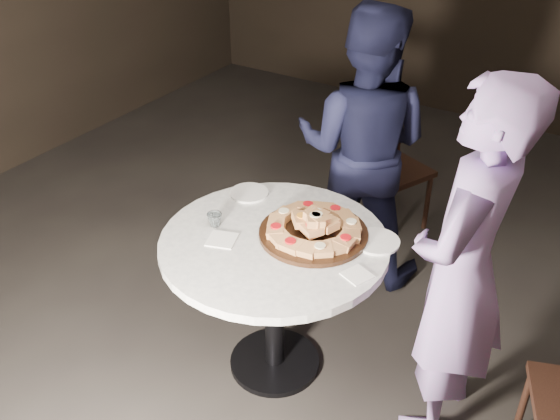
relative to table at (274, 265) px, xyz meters
name	(u,v)px	position (x,y,z in m)	size (l,w,h in m)	color
floor	(301,355)	(0.09, 0.12, -0.63)	(7.00, 7.00, 0.00)	black
table	(274,265)	(0.00, 0.00, 0.00)	(1.07, 1.07, 0.78)	black
serving_board	(313,233)	(0.13, 0.12, 0.16)	(0.49, 0.49, 0.02)	black
focaccia_pile	(314,226)	(0.14, 0.12, 0.20)	(0.45, 0.43, 0.12)	#B97D47
plate_left	(249,193)	(-0.32, 0.27, 0.15)	(0.19, 0.19, 0.01)	white
plate_right	(376,241)	(0.40, 0.22, 0.15)	(0.21, 0.21, 0.01)	white
water_glass	(215,220)	(-0.29, -0.05, 0.18)	(0.07, 0.07, 0.07)	silver
napkin_near	(222,240)	(-0.19, -0.13, 0.15)	(0.12, 0.12, 0.01)	white
napkin_far	(357,275)	(0.43, -0.03, 0.15)	(0.11, 0.11, 0.01)	white
chair_far	(386,165)	(-0.07, 1.44, -0.15)	(0.52, 0.53, 0.84)	black
diner_navy	(363,148)	(-0.04, 0.98, 0.18)	(0.79, 0.61, 1.62)	black
diner_teal	(461,273)	(0.80, 0.13, 0.21)	(0.61, 0.40, 1.67)	#866EAF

